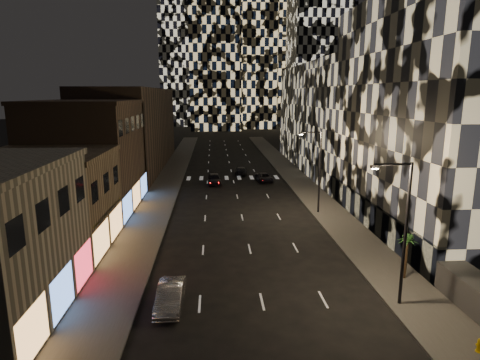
{
  "coord_description": "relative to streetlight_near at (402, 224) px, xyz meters",
  "views": [
    {
      "loc": [
        -2.97,
        -12.39,
        13.07
      ],
      "look_at": [
        -0.8,
        20.4,
        6.0
      ],
      "focal_mm": 30.0,
      "sensor_mm": 36.0,
      "label": 1
    }
  ],
  "objects": [
    {
      "name": "midrise_base",
      "position": [
        3.95,
        14.5,
        -3.85
      ],
      "size": [
        0.6,
        25.0,
        3.0
      ],
      "primitive_type": "cube",
      "color": "#383838",
      "rests_on": "ground"
    },
    {
      "name": "streetlight_near",
      "position": [
        0.0,
        0.0,
        0.0
      ],
      "size": [
        2.55,
        0.25,
        9.0
      ],
      "color": "black",
      "rests_on": "sidewalk_right"
    },
    {
      "name": "curb_left",
      "position": [
        -16.25,
        40.0,
        -5.28
      ],
      "size": [
        0.2,
        120.0,
        0.15
      ],
      "primitive_type": "cube",
      "color": "#4C4C47",
      "rests_on": "ground"
    },
    {
      "name": "retail_filler_left",
      "position": [
        -25.35,
        50.0,
        1.65
      ],
      "size": [
        10.0,
        40.0,
        14.0
      ],
      "primitive_type": "cube",
      "color": "#4F3C2D",
      "rests_on": "ground"
    },
    {
      "name": "palm_tree",
      "position": [
        2.21,
        3.42,
        -2.49
      ],
      "size": [
        1.67,
        1.66,
        3.28
      ],
      "color": "#47331E",
      "rests_on": "sidewalk_right"
    },
    {
      "name": "retail_brown",
      "position": [
        -25.35,
        23.5,
        0.65
      ],
      "size": [
        10.0,
        15.0,
        12.0
      ],
      "primitive_type": "cube",
      "color": "#4F3C2D",
      "rests_on": "ground"
    },
    {
      "name": "car_dark_oncoming",
      "position": [
        -6.85,
        42.54,
        -4.7
      ],
      "size": [
        2.19,
        4.6,
        1.3
      ],
      "primitive_type": "imported",
      "rotation": [
        0.0,
        0.0,
        3.06
      ],
      "color": "black",
      "rests_on": "ground"
    },
    {
      "name": "car_dark_rightlane",
      "position": [
        -3.74,
        36.68,
        -4.72
      ],
      "size": [
        2.56,
        4.78,
        1.28
      ],
      "primitive_type": "imported",
      "rotation": [
        0.0,
        0.0,
        0.1
      ],
      "color": "black",
      "rests_on": "ground"
    },
    {
      "name": "curb_right",
      "position": [
        -0.45,
        40.0,
        -5.28
      ],
      "size": [
        0.2,
        120.0,
        0.15
      ],
      "primitive_type": "cube",
      "color": "#4C4C47",
      "rests_on": "ground"
    },
    {
      "name": "car_silver_parked",
      "position": [
        -14.15,
        0.75,
        -4.62
      ],
      "size": [
        1.65,
        4.47,
        1.46
      ],
      "primitive_type": "imported",
      "rotation": [
        0.0,
        0.0,
        -0.02
      ],
      "color": "gray",
      "rests_on": "ground"
    },
    {
      "name": "sidewalk_right",
      "position": [
        1.65,
        40.0,
        -5.28
      ],
      "size": [
        4.0,
        120.0,
        0.15
      ],
      "primitive_type": "cube",
      "color": "#47443F",
      "rests_on": "ground"
    },
    {
      "name": "midrise_filler_right",
      "position": [
        11.65,
        47.0,
        3.65
      ],
      "size": [
        16.0,
        40.0,
        18.0
      ],
      "primitive_type": "cube",
      "color": "#232326",
      "rests_on": "ground"
    },
    {
      "name": "car_dark_midlane",
      "position": [
        -11.29,
        35.58,
        -4.56
      ],
      "size": [
        2.21,
        4.78,
        1.59
      ],
      "primitive_type": "imported",
      "rotation": [
        0.0,
        0.0,
        0.07
      ],
      "color": "black",
      "rests_on": "ground"
    },
    {
      "name": "sidewalk_left",
      "position": [
        -18.35,
        40.0,
        -5.28
      ],
      "size": [
        4.0,
        120.0,
        0.15
      ],
      "primitive_type": "cube",
      "color": "#47443F",
      "rests_on": "ground"
    },
    {
      "name": "streetlight_far",
      "position": [
        0.0,
        20.0,
        0.0
      ],
      "size": [
        2.55,
        0.25,
        9.0
      ],
      "color": "black",
      "rests_on": "sidewalk_right"
    },
    {
      "name": "fire_hydrant",
      "position": [
        2.1,
        -5.03,
        -4.85
      ],
      "size": [
        0.37,
        0.35,
        0.74
      ],
      "rotation": [
        0.0,
        0.0,
        -0.27
      ],
      "color": "yellow",
      "rests_on": "sidewalk_right"
    },
    {
      "name": "midrise_right",
      "position": [
        11.65,
        14.5,
        5.65
      ],
      "size": [
        16.0,
        25.0,
        22.0
      ],
      "primitive_type": "cube",
      "color": "#232326",
      "rests_on": "ground"
    },
    {
      "name": "retail_tan",
      "position": [
        -25.35,
        11.0,
        -1.35
      ],
      "size": [
        10.0,
        10.0,
        8.0
      ],
      "primitive_type": "cube",
      "color": "#836C4E",
      "rests_on": "ground"
    }
  ]
}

